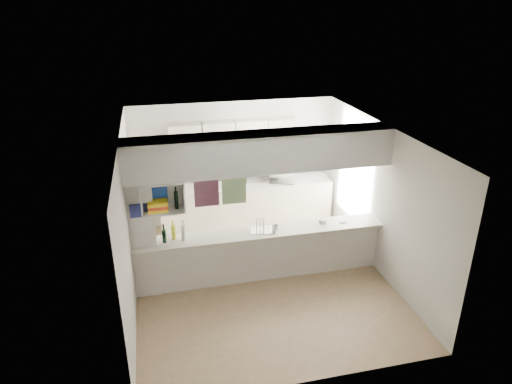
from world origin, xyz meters
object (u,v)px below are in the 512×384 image
object	(u,v)px
microwave	(282,175)
wine_bottles	(174,233)
bowl	(283,167)
dish_rack	(263,225)

from	to	relation	value
microwave	wine_bottles	world-z (taller)	wine_bottles
microwave	bowl	distance (m)	0.18
dish_rack	wine_bottles	size ratio (longest dim) A/B	1.25
bowl	dish_rack	world-z (taller)	bowl
microwave	dish_rack	xyz separation A→B (m)	(-0.93, -2.04, -0.06)
dish_rack	wine_bottles	world-z (taller)	wine_bottles
bowl	wine_bottles	xyz separation A→B (m)	(-2.39, -2.06, -0.20)
microwave	dish_rack	world-z (taller)	microwave
dish_rack	bowl	bearing A→B (deg)	76.44
dish_rack	wine_bottles	distance (m)	1.45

